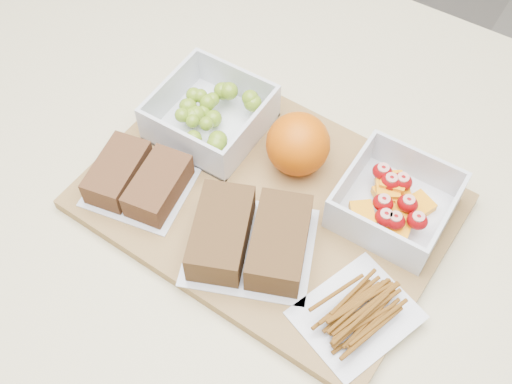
% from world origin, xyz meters
% --- Properties ---
extents(counter, '(1.20, 0.90, 0.90)m').
position_xyz_m(counter, '(0.00, 0.00, 0.45)').
color(counter, beige).
rests_on(counter, ground).
extents(cutting_board, '(0.43, 0.32, 0.02)m').
position_xyz_m(cutting_board, '(0.02, 0.00, 0.91)').
color(cutting_board, olive).
rests_on(cutting_board, counter).
extents(grape_container, '(0.13, 0.13, 0.06)m').
position_xyz_m(grape_container, '(-0.10, 0.06, 0.94)').
color(grape_container, silver).
rests_on(grape_container, cutting_board).
extents(fruit_container, '(0.12, 0.12, 0.05)m').
position_xyz_m(fruit_container, '(0.15, 0.06, 0.94)').
color(fruit_container, silver).
rests_on(fruit_container, cutting_board).
extents(orange, '(0.08, 0.08, 0.08)m').
position_xyz_m(orange, '(0.02, 0.07, 0.96)').
color(orange, '#D15604').
rests_on(orange, cutting_board).
extents(sandwich_bag_left, '(0.14, 0.12, 0.04)m').
position_xyz_m(sandwich_bag_left, '(-0.12, -0.07, 0.93)').
color(sandwich_bag_left, silver).
rests_on(sandwich_bag_left, cutting_board).
extents(sandwich_bag_center, '(0.18, 0.17, 0.04)m').
position_xyz_m(sandwich_bag_center, '(0.04, -0.07, 0.94)').
color(sandwich_bag_center, silver).
rests_on(sandwich_bag_center, cutting_board).
extents(pretzel_bag, '(0.14, 0.15, 0.03)m').
position_xyz_m(pretzel_bag, '(0.18, -0.08, 0.93)').
color(pretzel_bag, silver).
rests_on(pretzel_bag, cutting_board).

